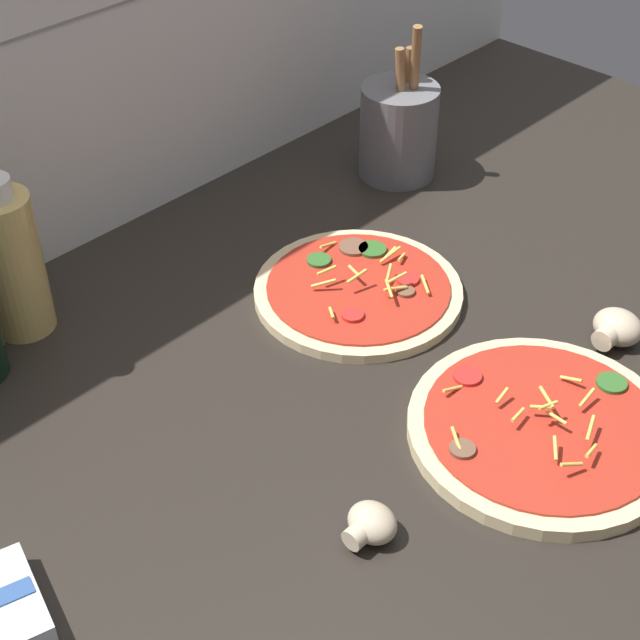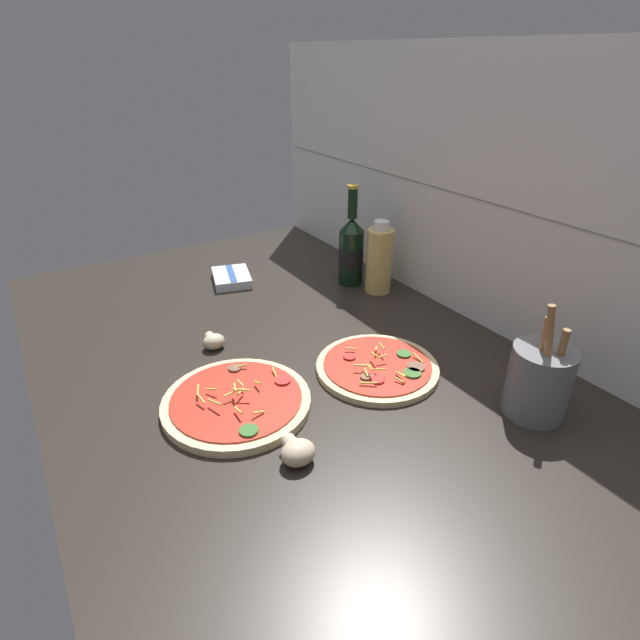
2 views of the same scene
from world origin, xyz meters
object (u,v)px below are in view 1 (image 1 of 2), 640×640
Objects in this scene: mushroom_left at (370,524)px; mushroom_right at (616,328)px; pizza_near at (542,429)px; pizza_far at (358,290)px; utensil_crock at (399,130)px; oil_bottle at (11,262)px.

mushroom_right is at bearing -2.42° from mushroom_left.
pizza_near is 28.14cm from pizza_far.
pizza_near is at bearing -123.97° from utensil_crock.
pizza_far is at bearing 81.00° from pizza_near.
pizza_near reaches higher than mushroom_right.
pizza_far is 1.12× the size of utensil_crock.
oil_bottle is at bearing 131.14° from mushroom_right.
utensil_crock reaches higher than mushroom_left.
utensil_crock is (11.35, 40.30, 4.61)cm from mushroom_right.
oil_bottle is at bearing 116.22° from pizza_near.
pizza_near is 17.52cm from mushroom_right.
pizza_far reaches higher than mushroom_left.
pizza_far is 4.93× the size of mushroom_left.
oil_bottle is 54.35cm from utensil_crock.
mushroom_left is (-20.67, 3.89, 0.73)cm from pizza_near.
pizza_far is 28.62cm from mushroom_right.
mushroom_right reaches higher than mushroom_left.
utensil_crock reaches higher than mushroom_right.
mushroom_right is at bearing -63.10° from pizza_far.
pizza_near is 57.10cm from oil_bottle.
pizza_far is 4.19× the size of mushroom_right.
oil_bottle is 64.71cm from mushroom_right.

